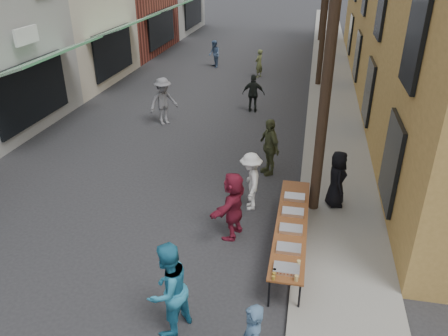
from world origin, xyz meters
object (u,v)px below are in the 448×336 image
at_px(catering_tray_sausage, 286,269).
at_px(utility_pole_near, 332,38).
at_px(guest_front_c, 168,290).
at_px(serving_table, 292,224).
at_px(server, 337,179).

bearing_deg(catering_tray_sausage, utility_pole_near, 81.91).
bearing_deg(guest_front_c, utility_pole_near, 177.18).
relative_size(utility_pole_near, guest_front_c, 4.82).
height_order(utility_pole_near, guest_front_c, utility_pole_near).
xyz_separation_m(utility_pole_near, catering_tray_sausage, (-0.50, -3.52, -3.71)).
distance_m(serving_table, guest_front_c, 3.44).
xyz_separation_m(catering_tray_sausage, server, (1.04, 3.77, 0.09)).
xyz_separation_m(serving_table, guest_front_c, (-2.00, -2.79, 0.22)).
height_order(serving_table, guest_front_c, guest_front_c).
xyz_separation_m(utility_pole_near, serving_table, (-0.50, -1.87, -3.79)).
bearing_deg(serving_table, catering_tray_sausage, -90.00).
height_order(utility_pole_near, server, utility_pole_near).
height_order(catering_tray_sausage, guest_front_c, guest_front_c).
xyz_separation_m(utility_pole_near, guest_front_c, (-2.50, -4.66, -3.57)).
relative_size(catering_tray_sausage, guest_front_c, 0.27).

